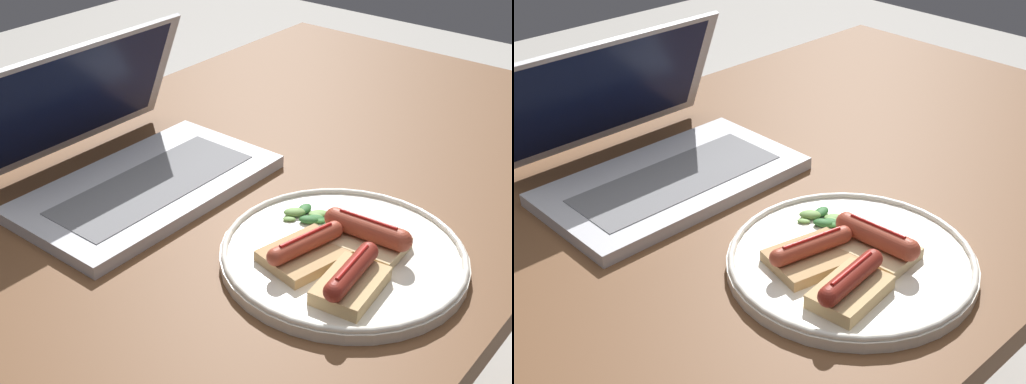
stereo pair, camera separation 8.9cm
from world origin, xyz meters
TOP-DOWN VIEW (x-y plane):
  - desk at (0.00, 0.00)m, footprint 1.30×0.81m
  - laptop at (-0.15, 0.14)m, footprint 0.36×0.29m
  - plate at (-0.12, -0.21)m, footprint 0.30×0.30m
  - sausage_toast_left at (-0.09, -0.22)m, footprint 0.07×0.11m
  - sausage_toast_middle at (-0.18, -0.25)m, footprint 0.11×0.07m
  - sausage_toast_right at (-0.16, -0.18)m, footprint 0.11×0.09m
  - salad_pile at (-0.08, -0.13)m, footprint 0.06×0.08m

SIDE VIEW (x-z plane):
  - desk at x=0.00m, z-range 0.31..1.03m
  - plate at x=-0.12m, z-range 0.72..0.74m
  - salad_pile at x=-0.08m, z-range 0.74..0.75m
  - sausage_toast_right at x=-0.16m, z-range 0.73..0.77m
  - sausage_toast_middle at x=-0.18m, z-range 0.73..0.78m
  - sausage_toast_left at x=-0.09m, z-range 0.73..0.78m
  - laptop at x=-0.15m, z-range 0.66..0.86m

